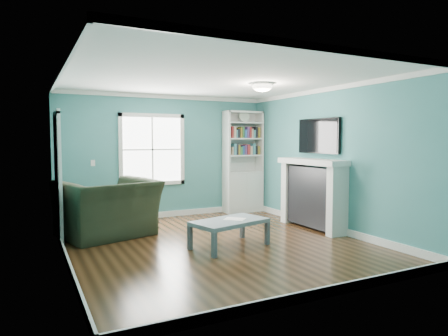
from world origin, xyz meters
name	(u,v)px	position (x,y,z in m)	size (l,w,h in m)	color
floor	(217,244)	(0.00, 0.00, 0.00)	(5.00, 5.00, 0.00)	black
room_walls	(216,144)	(0.00, 0.00, 1.58)	(5.00, 5.00, 5.00)	teal
trim	(217,166)	(0.00, 0.00, 1.24)	(4.50, 5.00, 2.60)	white
window	(152,150)	(-0.30, 2.49, 1.45)	(1.40, 0.06, 1.50)	white
bookshelf	(243,172)	(1.77, 2.30, 0.92)	(0.90, 0.35, 2.31)	silver
fireplace	(313,195)	(2.08, 0.20, 0.64)	(0.44, 1.58, 1.30)	black
tv	(319,136)	(2.20, 0.20, 1.72)	(0.06, 1.10, 0.65)	black
door	(58,175)	(-2.22, 1.40, 1.07)	(0.12, 0.98, 2.17)	silver
ceiling_fixture	(262,86)	(0.90, 0.10, 2.55)	(0.38, 0.38, 0.15)	white
light_switch	(93,163)	(-1.50, 2.48, 1.20)	(0.08, 0.01, 0.12)	white
recliner	(108,199)	(-1.45, 1.27, 0.65)	(1.49, 0.97, 1.30)	black
coffee_table	(230,223)	(0.10, -0.26, 0.37)	(1.28, 0.90, 0.42)	#4C535B
paper_sheet	(235,219)	(0.20, -0.24, 0.42)	(0.24, 0.31, 0.00)	white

